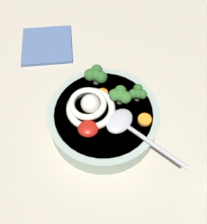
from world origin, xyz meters
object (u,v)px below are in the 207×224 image
at_px(soup_spoon, 125,125).
at_px(folded_napkin, 47,45).
at_px(soup_bowl, 103,118).
at_px(noodle_pile, 90,106).

relative_size(soup_spoon, folded_napkin, 1.28).
relative_size(soup_bowl, folded_napkin, 1.78).
xyz_separation_m(soup_spoon, folded_napkin, (0.21, -0.24, -0.05)).
relative_size(noodle_pile, folded_napkin, 0.84).
bearing_deg(noodle_pile, soup_spoon, 155.24).
bearing_deg(soup_spoon, soup_bowl, -180.00).
bearing_deg(folded_napkin, soup_bowl, 127.59).
relative_size(soup_bowl, noodle_pile, 2.11).
height_order(noodle_pile, folded_napkin, noodle_pile).
bearing_deg(noodle_pile, folded_napkin, -56.86).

